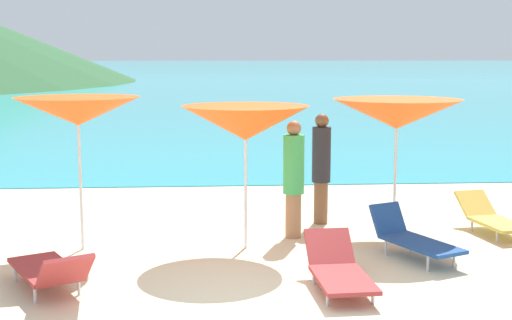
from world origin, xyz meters
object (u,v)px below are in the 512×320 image
(umbrella_3, at_px, (397,114))
(lounge_chair_4, at_px, (50,270))
(lounge_chair_5, at_px, (491,217))
(beachgoer_0, at_px, (321,165))
(lounge_chair_2, at_px, (339,269))
(umbrella_1, at_px, (78,111))
(umbrella_2, at_px, (245,123))
(lounge_chair_1, at_px, (412,237))
(beachgoer_2, at_px, (294,176))

(umbrella_3, distance_m, lounge_chair_4, 5.57)
(lounge_chair_5, relative_size, beachgoer_0, 0.84)
(lounge_chair_2, bearing_deg, beachgoer_0, 81.41)
(lounge_chair_2, relative_size, lounge_chair_5, 1.00)
(umbrella_3, bearing_deg, lounge_chair_2, -117.97)
(lounge_chair_2, height_order, lounge_chair_4, lounge_chair_4)
(umbrella_1, bearing_deg, umbrella_2, -2.02)
(umbrella_2, xyz_separation_m, lounge_chair_5, (3.89, 0.62, -1.56))
(lounge_chair_1, distance_m, lounge_chair_4, 4.76)
(umbrella_2, height_order, beachgoer_0, umbrella_2)
(umbrella_2, relative_size, lounge_chair_5, 1.35)
(umbrella_1, height_order, lounge_chair_5, umbrella_1)
(lounge_chair_5, bearing_deg, lounge_chair_4, -168.75)
(umbrella_1, xyz_separation_m, lounge_chair_5, (6.23, 0.53, -1.73))
(lounge_chair_1, relative_size, lounge_chair_2, 1.01)
(lounge_chair_1, distance_m, lounge_chair_2, 1.72)
(umbrella_2, xyz_separation_m, beachgoer_0, (1.32, 1.43, -0.83))
(beachgoer_2, bearing_deg, lounge_chair_4, 141.85)
(lounge_chair_2, relative_size, beachgoer_2, 0.85)
(lounge_chair_1, distance_m, beachgoer_0, 2.41)
(umbrella_2, distance_m, beachgoer_0, 2.12)
(umbrella_2, xyz_separation_m, beachgoer_2, (0.76, 0.55, -0.86))
(lounge_chair_1, bearing_deg, umbrella_3, 61.28)
(umbrella_1, height_order, umbrella_3, umbrella_1)
(lounge_chair_2, distance_m, lounge_chair_4, 3.39)
(beachgoer_0, xyz_separation_m, beachgoer_2, (-0.57, -0.88, -0.02))
(umbrella_3, relative_size, beachgoer_0, 1.18)
(beachgoer_2, bearing_deg, lounge_chair_5, -73.74)
(umbrella_1, distance_m, umbrella_2, 2.35)
(lounge_chair_2, bearing_deg, umbrella_1, 146.52)
(umbrella_2, height_order, lounge_chair_5, umbrella_2)
(umbrella_3, xyz_separation_m, lounge_chair_1, (-0.10, -1.34, -1.58))
(umbrella_2, bearing_deg, lounge_chair_2, -61.90)
(umbrella_3, height_order, lounge_chair_1, umbrella_3)
(umbrella_2, bearing_deg, lounge_chair_4, -142.89)
(lounge_chair_4, bearing_deg, lounge_chair_5, 172.79)
(umbrella_1, xyz_separation_m, lounge_chair_4, (-0.04, -1.89, -1.70))
(umbrella_1, xyz_separation_m, lounge_chair_2, (3.35, -1.96, -1.74))
(lounge_chair_1, xyz_separation_m, beachgoer_2, (-1.49, 1.24, 0.66))
(umbrella_3, relative_size, lounge_chair_4, 1.25)
(umbrella_1, relative_size, lounge_chair_1, 1.42)
(umbrella_1, bearing_deg, beachgoer_0, 20.14)
(beachgoer_0, distance_m, beachgoer_2, 1.04)
(umbrella_3, bearing_deg, lounge_chair_1, -94.43)
(umbrella_2, distance_m, lounge_chair_4, 3.36)
(lounge_chair_5, distance_m, beachgoer_2, 3.21)
(beachgoer_0, bearing_deg, lounge_chair_1, 85.85)
(lounge_chair_4, bearing_deg, umbrella_3, 179.16)
(lounge_chair_2, bearing_deg, lounge_chair_5, 37.76)
(umbrella_3, height_order, lounge_chair_2, umbrella_3)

